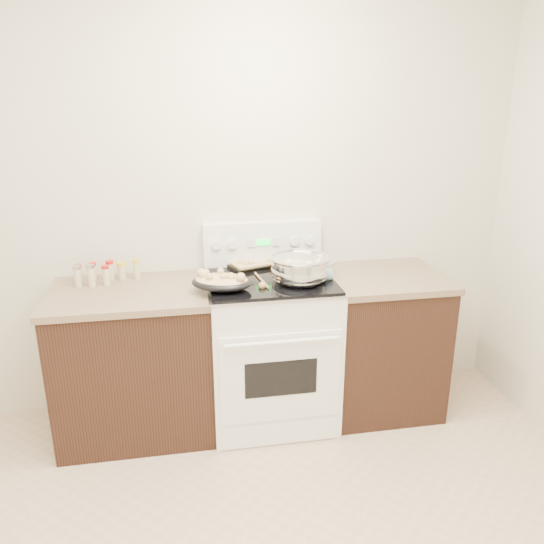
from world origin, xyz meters
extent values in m
cube|color=beige|center=(0.00, 1.77, 1.35)|extent=(4.00, 0.05, 2.70)
cube|color=black|center=(-0.48, 1.43, 0.44)|extent=(0.90, 0.64, 0.88)
cube|color=brown|center=(-0.48, 1.43, 0.90)|extent=(0.93, 0.67, 0.04)
cube|color=black|center=(1.08, 1.43, 0.44)|extent=(0.70, 0.64, 0.88)
cube|color=brown|center=(1.08, 1.43, 0.90)|extent=(0.73, 0.67, 0.04)
cube|color=white|center=(0.35, 1.42, 0.46)|extent=(0.76, 0.66, 0.92)
cube|color=white|center=(0.35, 1.08, 0.45)|extent=(0.70, 0.01, 0.55)
cube|color=black|center=(0.35, 1.08, 0.46)|extent=(0.42, 0.01, 0.22)
cylinder|color=white|center=(0.35, 1.04, 0.70)|extent=(0.65, 0.02, 0.02)
cube|color=white|center=(0.35, 1.09, 0.08)|extent=(0.70, 0.01, 0.14)
cube|color=silver|center=(0.35, 1.42, 0.93)|extent=(0.78, 0.68, 0.01)
cube|color=black|center=(0.35, 1.42, 0.94)|extent=(0.74, 0.64, 0.01)
cube|color=white|center=(0.35, 1.72, 1.08)|extent=(0.76, 0.07, 0.28)
cylinder|color=white|center=(0.05, 1.67, 1.10)|extent=(0.06, 0.02, 0.06)
cylinder|color=white|center=(0.15, 1.67, 1.10)|extent=(0.06, 0.02, 0.06)
cylinder|color=white|center=(0.55, 1.67, 1.10)|extent=(0.06, 0.02, 0.06)
cylinder|color=white|center=(0.65, 1.67, 1.10)|extent=(0.06, 0.02, 0.06)
cube|color=#19E533|center=(0.35, 1.67, 1.10)|extent=(0.09, 0.00, 0.04)
cube|color=silver|center=(0.27, 1.67, 1.10)|extent=(0.05, 0.00, 0.05)
cube|color=silver|center=(0.43, 1.67, 1.10)|extent=(0.05, 0.00, 0.05)
ellipsoid|color=silver|center=(0.51, 1.33, 1.01)|extent=(0.37, 0.37, 0.20)
cylinder|color=silver|center=(0.51, 1.33, 0.95)|extent=(0.19, 0.19, 0.01)
torus|color=silver|center=(0.51, 1.33, 1.09)|extent=(0.35, 0.35, 0.02)
cylinder|color=silver|center=(0.51, 1.33, 1.03)|extent=(0.32, 0.32, 0.11)
cylinder|color=brown|center=(0.51, 1.33, 1.08)|extent=(0.30, 0.30, 0.00)
cube|color=#FFF7BC|center=(0.54, 1.22, 1.09)|extent=(0.03, 0.03, 0.02)
cube|color=#FFF7BC|center=(0.58, 1.31, 1.09)|extent=(0.04, 0.04, 0.03)
cube|color=#FFF7BC|center=(0.57, 1.32, 1.09)|extent=(0.04, 0.04, 0.02)
cube|color=#FFF7BC|center=(0.55, 1.36, 1.09)|extent=(0.03, 0.03, 0.02)
cube|color=#FFF7BC|center=(0.53, 1.42, 1.09)|extent=(0.03, 0.03, 0.02)
cube|color=#FFF7BC|center=(0.49, 1.38, 1.09)|extent=(0.04, 0.04, 0.03)
cube|color=#FFF7BC|center=(0.52, 1.25, 1.09)|extent=(0.03, 0.03, 0.02)
cube|color=#FFF7BC|center=(0.53, 1.38, 1.09)|extent=(0.03, 0.03, 0.02)
cube|color=#FFF7BC|center=(0.47, 1.37, 1.09)|extent=(0.03, 0.03, 0.02)
cube|color=#FFF7BC|center=(0.48, 1.40, 1.09)|extent=(0.04, 0.04, 0.02)
cube|color=#FFF7BC|center=(0.51, 1.39, 1.09)|extent=(0.03, 0.03, 0.02)
cube|color=#FFF7BC|center=(0.43, 1.27, 1.09)|extent=(0.03, 0.03, 0.02)
cube|color=#FFF7BC|center=(0.57, 1.41, 1.09)|extent=(0.03, 0.03, 0.03)
cube|color=#FFF7BC|center=(0.64, 1.34, 1.09)|extent=(0.03, 0.03, 0.02)
cube|color=#FFF7BC|center=(0.60, 1.25, 1.09)|extent=(0.03, 0.03, 0.02)
ellipsoid|color=black|center=(0.04, 1.28, 0.98)|extent=(0.41, 0.34, 0.08)
ellipsoid|color=tan|center=(0.04, 1.28, 1.00)|extent=(0.37, 0.31, 0.06)
sphere|color=tan|center=(-0.02, 1.25, 1.03)|extent=(0.04, 0.04, 0.04)
sphere|color=tan|center=(0.04, 1.34, 1.03)|extent=(0.04, 0.04, 0.04)
sphere|color=tan|center=(0.05, 1.25, 1.03)|extent=(0.04, 0.04, 0.04)
sphere|color=tan|center=(0.09, 1.25, 1.03)|extent=(0.05, 0.05, 0.05)
sphere|color=tan|center=(-0.05, 1.30, 1.03)|extent=(0.05, 0.05, 0.05)
sphere|color=tan|center=(0.15, 1.21, 1.03)|extent=(0.05, 0.05, 0.05)
sphere|color=tan|center=(-0.07, 1.35, 1.03)|extent=(0.05, 0.05, 0.05)
sphere|color=tan|center=(-0.04, 1.34, 1.03)|extent=(0.05, 0.05, 0.05)
cube|color=black|center=(0.30, 1.70, 0.95)|extent=(0.43, 0.36, 0.02)
cube|color=tan|center=(0.30, 1.70, 0.97)|extent=(0.38, 0.31, 0.02)
sphere|color=tan|center=(0.39, 1.67, 0.98)|extent=(0.04, 0.04, 0.04)
sphere|color=tan|center=(0.34, 1.77, 0.98)|extent=(0.03, 0.03, 0.03)
sphere|color=tan|center=(0.39, 1.69, 0.98)|extent=(0.04, 0.04, 0.04)
sphere|color=tan|center=(0.20, 1.67, 0.98)|extent=(0.04, 0.04, 0.04)
sphere|color=tan|center=(0.22, 1.63, 0.98)|extent=(0.03, 0.03, 0.03)
sphere|color=tan|center=(0.43, 1.68, 0.98)|extent=(0.04, 0.04, 0.04)
sphere|color=tan|center=(0.26, 1.63, 0.98)|extent=(0.04, 0.04, 0.04)
sphere|color=tan|center=(0.41, 1.64, 0.98)|extent=(0.03, 0.03, 0.03)
sphere|color=tan|center=(0.35, 1.77, 0.98)|extent=(0.03, 0.03, 0.03)
sphere|color=tan|center=(0.40, 1.65, 0.98)|extent=(0.05, 0.05, 0.05)
cylinder|color=#A87C4D|center=(0.29, 1.37, 0.95)|extent=(0.05, 0.27, 0.01)
sphere|color=#A87C4D|center=(0.27, 1.27, 0.96)|extent=(0.04, 0.04, 0.04)
sphere|color=#89B2CD|center=(0.68, 1.35, 0.98)|extent=(0.08, 0.08, 0.08)
cylinder|color=#89B2CD|center=(0.73, 1.45, 1.00)|extent=(0.13, 0.25, 0.07)
cylinder|color=#BFB28C|center=(-0.79, 1.63, 0.96)|extent=(0.04, 0.04, 0.09)
cylinder|color=#B21414|center=(-0.79, 1.63, 1.02)|extent=(0.05, 0.05, 0.02)
cylinder|color=#BFB28C|center=(-0.70, 1.62, 0.97)|extent=(0.04, 0.04, 0.10)
cylinder|color=#B21414|center=(-0.70, 1.62, 1.03)|extent=(0.04, 0.04, 0.02)
cylinder|color=#BFB28C|center=(-0.60, 1.63, 0.97)|extent=(0.04, 0.04, 0.11)
cylinder|color=#B21414|center=(-0.60, 1.63, 1.04)|extent=(0.05, 0.05, 0.02)
cylinder|color=#BFB28C|center=(-0.53, 1.63, 0.97)|extent=(0.05, 0.05, 0.09)
cylinder|color=gold|center=(-0.53, 1.63, 1.02)|extent=(0.05, 0.05, 0.02)
cylinder|color=#BFB28C|center=(-0.44, 1.63, 0.97)|extent=(0.04, 0.04, 0.11)
cylinder|color=gold|center=(-0.44, 1.63, 1.03)|extent=(0.04, 0.04, 0.02)
cylinder|color=#BFB28C|center=(-0.78, 1.55, 0.97)|extent=(0.05, 0.05, 0.11)
cylinder|color=#B2B2B7|center=(-0.78, 1.55, 1.04)|extent=(0.05, 0.05, 0.02)
cylinder|color=#BFB28C|center=(-0.70, 1.53, 0.98)|extent=(0.05, 0.05, 0.11)
cylinder|color=#B2B2B7|center=(-0.70, 1.53, 1.04)|extent=(0.05, 0.05, 0.02)
cylinder|color=#BFB28C|center=(-0.62, 1.54, 0.97)|extent=(0.04, 0.04, 0.10)
cylinder|color=#B21414|center=(-0.62, 1.54, 1.03)|extent=(0.04, 0.04, 0.02)
camera|label=1|loc=(-0.17, -1.54, 1.99)|focal=35.00mm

